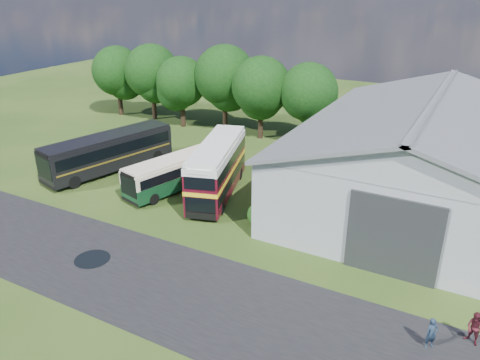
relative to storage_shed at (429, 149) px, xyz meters
The scene contains 18 objects.
ground 22.31m from the storage_shed, 133.18° to the right, with size 120.00×120.00×0.00m, color #223A12.
asphalt_road 22.84m from the storage_shed, 122.30° to the right, with size 60.00×8.00×0.02m, color black.
puddle 25.50m from the storage_shed, 130.99° to the right, with size 2.20×2.20×0.01m, color black.
storage_shed is the anchor object (origin of this frame).
tree_far_left 38.86m from the storage_shed, 168.09° to the left, with size 6.12×6.12×8.64m.
tree_left_a 34.12m from the storage_shed, 165.53° to the left, with size 6.46×6.46×9.12m.
tree_left_b 29.01m from the storage_shed, 164.98° to the left, with size 5.78×5.78×8.16m.
tree_mid 24.71m from the storage_shed, 159.03° to the left, with size 6.80×6.80×9.60m.
tree_right_a 19.68m from the storage_shed, 156.53° to the left, with size 6.26×6.26×8.83m.
tree_right_b 15.65m from the storage_shed, 146.47° to the left, with size 5.98×5.98×8.45m.
shrub_front 14.33m from the storage_shed, 133.27° to the right, with size 1.70×1.70×1.70m, color #194714.
shrub_mid 13.02m from the storage_shed, 139.65° to the right, with size 1.60×1.60×1.60m, color #194714.
shrub_back 11.90m from the storage_shed, 147.52° to the right, with size 1.80×1.80×1.80m, color #194714.
bus_green_single 19.62m from the storage_shed, 157.99° to the right, with size 4.88×10.31×2.77m.
bus_maroon_double 16.30m from the storage_shed, 154.40° to the right, with size 5.37×10.39×4.33m.
bus_dark_single 26.87m from the storage_shed, 164.37° to the right, with size 5.76×12.45×3.35m.
visitor_a 17.62m from the storage_shed, 79.98° to the right, with size 0.59×0.38×1.61m, color #1C2B3D.
visitor_b 16.85m from the storage_shed, 73.22° to the right, with size 0.84×0.66×1.73m, color #45161E.
Camera 1 is at (18.31, -20.40, 15.94)m, focal length 35.00 mm.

